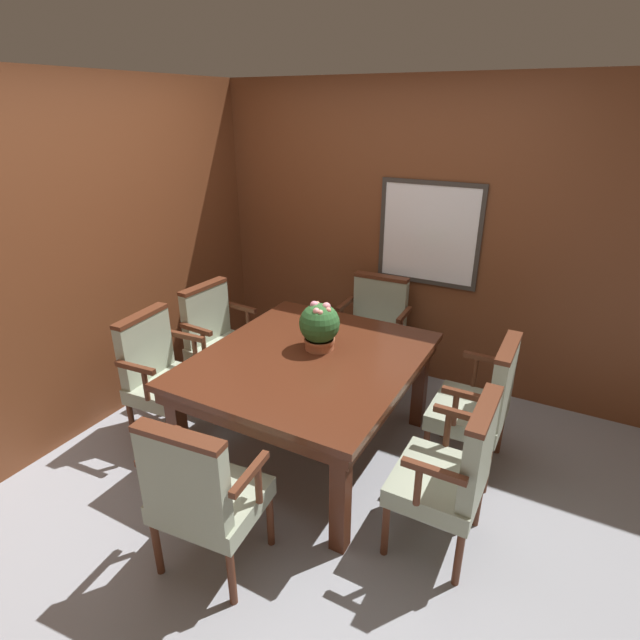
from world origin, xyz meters
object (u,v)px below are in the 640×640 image
chair_left_near (161,372)px  chair_right_far (481,401)px  dining_table (309,369)px  chair_head_far (375,326)px  potted_plant (319,326)px  chair_head_near (201,492)px  chair_left_far (218,336)px  chair_right_near (453,470)px

chair_left_near → chair_right_far: (2.07, 0.69, 0.00)m
dining_table → chair_head_far: chair_head_far is taller
chair_left_near → potted_plant: bearing=-70.6°
dining_table → chair_head_near: 1.11m
chair_left_far → chair_head_near: size_ratio=1.00×
chair_right_far → potted_plant: 1.14m
chair_left_near → chair_right_far: 2.18m
chair_right_near → potted_plant: (-1.05, 0.50, 0.39)m
chair_left_far → chair_head_near: (1.07, -1.44, 0.00)m
chair_right_far → chair_head_near: (-1.02, -1.48, 0.00)m
chair_right_near → chair_left_far: (-2.10, 0.69, 0.00)m
chair_right_far → potted_plant: (-1.04, -0.24, 0.39)m
chair_head_far → chair_left_far: same height
dining_table → chair_right_near: bearing=-19.0°
potted_plant → chair_right_near: bearing=-25.3°
chair_left_near → chair_right_near: bearing=-95.7°
chair_head_near → potted_plant: 1.30m
chair_right_near → chair_head_near: (-1.03, -0.74, 0.00)m
potted_plant → chair_left_near: bearing=-156.1°
chair_right_near → dining_table: bearing=-108.9°
chair_right_near → chair_right_far: size_ratio=1.00×
chair_head_near → potted_plant: size_ratio=2.79×
chair_head_near → chair_right_far: bearing=-130.1°
chair_right_near → chair_left_far: 2.21m
chair_right_near → potted_plant: potted_plant is taller
chair_right_near → chair_right_far: same height
chair_left_far → chair_left_near: 0.65m
dining_table → chair_head_far: (0.00, 1.12, -0.14)m
chair_head_far → chair_left_far: bearing=-145.0°
chair_right_near → chair_head_far: same height
chair_head_far → chair_left_far: size_ratio=1.00×
chair_head_far → chair_left_far: 1.31m
dining_table → chair_left_far: 1.10m
chair_head_far → chair_right_far: (1.04, -0.75, 0.00)m
chair_left_near → potted_plant: size_ratio=2.79×
potted_plant → chair_left_far: bearing=169.4°
chair_head_near → chair_right_near: bearing=-149.8°
chair_right_near → chair_head_near: bearing=-54.2°
dining_table → chair_left_near: size_ratio=1.65×
chair_right_near → chair_head_far: (-1.06, 1.48, 0.00)m
chair_head_near → chair_left_far: bearing=-58.9°
chair_right_near → chair_head_far: 1.82m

